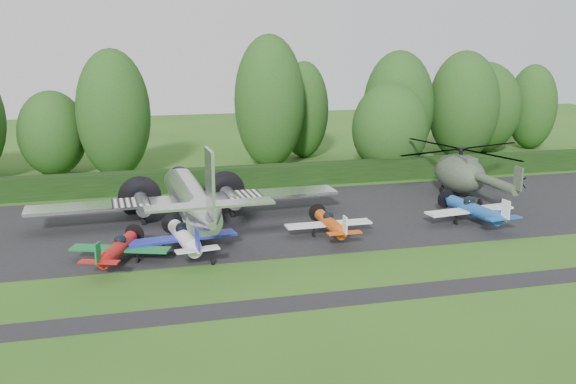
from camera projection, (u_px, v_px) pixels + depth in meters
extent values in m
plane|color=#255217|center=(307.00, 262.00, 40.05)|extent=(160.00, 160.00, 0.00)
cube|color=black|center=(271.00, 219.00, 49.47)|extent=(70.00, 18.00, 0.01)
cube|color=black|center=(337.00, 299.00, 34.40)|extent=(70.00, 2.00, 0.00)
cube|color=black|center=(245.00, 187.00, 59.83)|extent=(90.00, 1.60, 2.00)
cylinder|color=silver|center=(190.00, 199.00, 47.47)|extent=(2.44, 12.71, 2.44)
cone|color=silver|center=(182.00, 179.00, 54.18)|extent=(2.44, 1.59, 2.44)
cone|color=silver|center=(202.00, 220.00, 40.17)|extent=(2.44, 3.18, 2.44)
sphere|color=black|center=(183.00, 175.00, 53.09)|extent=(1.59, 1.59, 1.59)
cube|color=silver|center=(189.00, 200.00, 48.55)|extent=(23.30, 2.54, 0.23)
cube|color=white|center=(131.00, 201.00, 47.51)|extent=(2.75, 2.65, 0.05)
cube|color=white|center=(244.00, 195.00, 49.53)|extent=(2.75, 2.65, 0.05)
cylinder|color=silver|center=(143.00, 204.00, 48.40)|extent=(1.16, 3.39, 1.16)
cylinder|color=silver|center=(232.00, 198.00, 50.01)|extent=(1.16, 3.39, 1.16)
cylinder|color=black|center=(142.00, 196.00, 50.64)|extent=(3.39, 0.03, 3.39)
cylinder|color=black|center=(227.00, 191.00, 52.26)|extent=(3.39, 0.03, 3.39)
cube|color=silver|center=(203.00, 205.00, 39.09)|extent=(7.94, 1.48, 0.15)
cube|color=silver|center=(203.00, 183.00, 38.44)|extent=(0.19, 2.33, 4.02)
cylinder|color=black|center=(144.00, 220.00, 48.28)|extent=(0.26, 0.95, 0.95)
cylinder|color=black|center=(233.00, 214.00, 49.89)|extent=(0.26, 0.95, 0.95)
cylinder|color=black|center=(206.00, 262.00, 39.52)|extent=(0.19, 0.47, 0.47)
cylinder|color=#AE1110|center=(118.00, 249.00, 39.50)|extent=(0.85, 4.89, 0.85)
sphere|color=black|center=(117.00, 240.00, 39.91)|extent=(0.75, 0.75, 0.75)
cube|color=#0F672D|center=(118.00, 249.00, 39.95)|extent=(6.23, 1.16, 0.12)
cube|color=#AE1110|center=(117.00, 261.00, 36.68)|extent=(2.31, 0.62, 0.09)
cube|color=#0F672D|center=(116.00, 252.00, 36.46)|extent=(0.09, 0.71, 1.16)
cylinder|color=black|center=(118.00, 234.00, 42.47)|extent=(1.33, 0.02, 1.33)
cylinder|color=black|center=(99.00, 262.00, 39.67)|extent=(0.12, 0.39, 0.39)
cylinder|color=black|center=(137.00, 259.00, 40.22)|extent=(0.12, 0.39, 0.39)
cylinder|color=black|center=(119.00, 250.00, 41.88)|extent=(0.11, 0.36, 0.36)
cylinder|color=silver|center=(184.00, 238.00, 41.27)|extent=(0.97, 5.56, 0.97)
sphere|color=black|center=(183.00, 228.00, 41.73)|extent=(0.85, 0.85, 0.85)
cube|color=#1A229E|center=(184.00, 238.00, 41.78)|extent=(7.07, 1.31, 0.14)
cube|color=silver|center=(189.00, 250.00, 38.07)|extent=(2.63, 0.71, 0.10)
cube|color=#1A229E|center=(189.00, 240.00, 37.82)|extent=(0.10, 0.81, 1.31)
cylinder|color=black|center=(180.00, 223.00, 44.65)|extent=(1.52, 0.02, 1.52)
cylinder|color=black|center=(164.00, 252.00, 41.46)|extent=(0.14, 0.44, 0.44)
cylinder|color=black|center=(205.00, 248.00, 42.09)|extent=(0.14, 0.44, 0.44)
cylinder|color=black|center=(181.00, 240.00, 43.97)|extent=(0.12, 0.40, 0.40)
cylinder|color=#BE430B|center=(330.00, 224.00, 44.83)|extent=(0.85, 4.86, 0.85)
sphere|color=black|center=(328.00, 216.00, 45.23)|extent=(0.74, 0.74, 0.74)
cube|color=silver|center=(328.00, 224.00, 45.28)|extent=(6.18, 1.15, 0.12)
cube|color=#BE430B|center=(344.00, 233.00, 42.03)|extent=(2.30, 0.62, 0.09)
cube|color=silver|center=(345.00, 225.00, 41.81)|extent=(0.09, 0.71, 1.15)
cylinder|color=black|center=(317.00, 212.00, 47.78)|extent=(1.32, 0.02, 1.32)
cylinder|color=black|center=(313.00, 235.00, 45.00)|extent=(0.12, 0.39, 0.39)
cylinder|color=black|center=(344.00, 233.00, 45.54)|extent=(0.12, 0.39, 0.39)
cylinder|color=black|center=(321.00, 226.00, 47.19)|extent=(0.11, 0.35, 0.35)
cylinder|color=#184A91|center=(474.00, 210.00, 47.87)|extent=(0.98, 5.61, 0.98)
sphere|color=black|center=(470.00, 202.00, 48.34)|extent=(0.86, 0.86, 0.86)
cube|color=white|center=(470.00, 210.00, 48.39)|extent=(7.14, 1.33, 0.14)
cube|color=#184A91|center=(499.00, 219.00, 44.64)|extent=(2.65, 0.71, 0.10)
cube|color=white|center=(501.00, 210.00, 44.39)|extent=(0.10, 0.82, 1.33)
cylinder|color=black|center=(450.00, 198.00, 51.28)|extent=(1.53, 0.02, 1.53)
cylinder|color=black|center=(455.00, 222.00, 48.07)|extent=(0.14, 0.45, 0.45)
cylinder|color=black|center=(487.00, 220.00, 48.70)|extent=(0.14, 0.45, 0.45)
cylinder|color=black|center=(456.00, 213.00, 50.60)|extent=(0.12, 0.41, 0.41)
ellipsoid|color=#343D2F|center=(460.00, 173.00, 56.38)|extent=(3.48, 6.37, 3.33)
cylinder|color=#343D2F|center=(491.00, 182.00, 51.58)|extent=(0.78, 6.68, 0.78)
cube|color=#343D2F|center=(517.00, 179.00, 48.09)|extent=(0.13, 1.00, 1.78)
cylinder|color=black|center=(461.00, 155.00, 55.99)|extent=(0.33, 0.33, 0.89)
cylinder|color=black|center=(461.00, 149.00, 55.87)|extent=(0.78, 0.78, 0.28)
cylinder|color=black|center=(461.00, 149.00, 55.87)|extent=(13.37, 13.37, 0.07)
cube|color=#343D2F|center=(466.00, 161.00, 55.24)|extent=(1.00, 2.23, 0.78)
ellipsoid|color=black|center=(450.00, 168.00, 58.04)|extent=(2.12, 2.12, 1.90)
cylinder|color=black|center=(442.00, 190.00, 57.35)|extent=(0.20, 0.62, 0.62)
cylinder|color=black|center=(465.00, 189.00, 57.88)|extent=(0.20, 0.62, 0.62)
cylinder|color=black|center=(479.00, 202.00, 53.44)|extent=(0.18, 0.53, 0.53)
cylinder|color=#3F3326|center=(530.00, 167.00, 66.34)|extent=(0.11, 0.11, 1.07)
cylinder|color=#3F3326|center=(552.00, 166.00, 66.98)|extent=(0.11, 0.11, 1.07)
cube|color=beige|center=(542.00, 161.00, 66.52)|extent=(2.86, 0.07, 0.90)
cylinder|color=black|center=(55.00, 162.00, 64.80)|extent=(0.70, 0.70, 2.80)
ellipsoid|color=#203C13|center=(52.00, 133.00, 64.11)|extent=(6.75, 6.75, 8.56)
cylinder|color=black|center=(397.00, 145.00, 71.21)|extent=(0.70, 0.70, 4.03)
ellipsoid|color=#203C13|center=(398.00, 107.00, 70.23)|extent=(7.75, 7.75, 12.31)
cylinder|color=black|center=(304.00, 142.00, 74.30)|extent=(0.70, 0.70, 3.62)
ellipsoid|color=#203C13|center=(304.00, 110.00, 73.42)|extent=(5.60, 5.60, 11.05)
cylinder|color=black|center=(270.00, 146.00, 68.64)|extent=(0.70, 0.70, 4.59)
ellipsoid|color=#203C13|center=(269.00, 102.00, 67.53)|extent=(7.42, 7.42, 14.03)
cylinder|color=black|center=(481.00, 137.00, 78.02)|extent=(0.70, 0.70, 3.56)
ellipsoid|color=#203C13|center=(483.00, 107.00, 77.15)|extent=(9.03, 9.03, 10.86)
cylinder|color=black|center=(530.00, 135.00, 80.33)|extent=(0.70, 0.70, 3.42)
ellipsoid|color=#203C13|center=(532.00, 107.00, 79.50)|extent=(5.96, 5.96, 10.44)
cylinder|color=black|center=(461.00, 142.00, 72.79)|extent=(0.70, 0.70, 4.01)
ellipsoid|color=#203C13|center=(464.00, 106.00, 71.82)|extent=(7.85, 7.85, 12.26)
cylinder|color=black|center=(389.00, 158.00, 66.13)|extent=(0.70, 0.70, 3.02)
ellipsoid|color=#203C13|center=(390.00, 128.00, 65.40)|extent=(7.76, 7.76, 9.24)
cylinder|color=black|center=(116.00, 157.00, 63.65)|extent=(0.70, 0.70, 4.15)
ellipsoid|color=#203C13|center=(113.00, 114.00, 62.64)|extent=(7.16, 7.16, 12.67)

